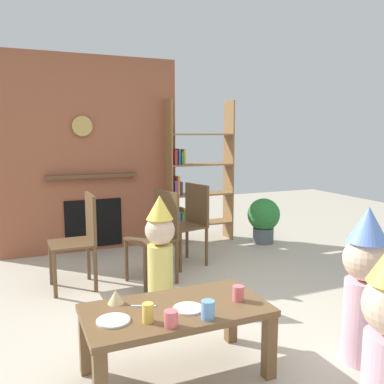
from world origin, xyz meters
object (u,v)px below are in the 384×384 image
Objects in this scene: coffee_table at (176,318)px; birthday_cake_slice at (116,297)px; paper_plate_rear at (113,321)px; paper_cup_center at (208,310)px; dining_chair_middle at (159,231)px; dining_chair_left at (81,235)px; paper_cup_near_right at (238,293)px; paper_plate_front at (188,308)px; paper_cup_near_left at (148,313)px; child_in_pink at (365,281)px; child_by_the_chairs at (160,246)px; potted_plant_tall at (264,218)px; bookshelf at (194,179)px; dining_chair_right at (190,219)px; paper_cup_far_left at (171,319)px.

birthday_cake_slice reaches higher than coffee_table.
paper_cup_center is at bearing -19.12° from paper_plate_rear.
paper_cup_center is 1.05× the size of birthday_cake_slice.
paper_plate_rear is at bearing 49.02° from dining_chair_middle.
dining_chair_left is at bearing 99.93° from coffee_table.
paper_cup_near_right reaches higher than paper_plate_rear.
paper_plate_front is at bearing -2.08° from paper_plate_rear.
paper_cup_center is (-0.28, -0.15, 0.01)m from paper_cup_near_right.
paper_cup_near_left reaches higher than coffee_table.
child_in_pink is at bearing -19.31° from paper_cup_near_right.
potted_plant_tall is at bearing 138.20° from child_by_the_chairs.
coffee_table is 1.22× the size of dining_chair_left.
child_by_the_chairs is at bearing -122.00° from bookshelf.
paper_plate_rear is (-0.44, 0.02, 0.00)m from paper_plate_front.
dining_chair_middle is 1.00× the size of dining_chair_right.
birthday_cake_slice is 0.11× the size of dining_chair_left.
bookshelf reaches higher than paper_plate_rear.
dining_chair_right reaches higher than paper_cup_center.
child_in_pink is at bearing 45.02° from child_by_the_chairs.
bookshelf is 2.02m from dining_chair_left.
paper_plate_rear is at bearing 177.92° from paper_plate_front.
potted_plant_tall is at bearing 51.74° from paper_cup_center.
birthday_cake_slice is at bearing 47.40° from dining_chair_middle.
child_by_the_chairs is at bearing 58.05° from dining_chair_middle.
paper_cup_center reaches higher than paper_plate_front.
bookshelf is at bearing 71.67° from paper_cup_near_right.
child_by_the_chairs is at bearing 68.36° from paper_cup_near_left.
paper_cup_near_right is 0.76m from birthday_cake_slice.
paper_cup_near_right is at bearing -125.89° from potted_plant_tall.
paper_cup_center is at bearing -151.32° from paper_cup_near_right.
coffee_table is at bearing 29.47° from paper_cup_near_left.
child_in_pink is at bearing -19.65° from birthday_cake_slice.
paper_cup_near_right is 0.81m from child_in_pink.
paper_plate_front is at bearing -130.72° from potted_plant_tall.
child_in_pink is (1.47, -0.53, 0.06)m from birthday_cake_slice.
dining_chair_left reaches higher than paper_plate_rear.
child_by_the_chairs is at bearing 73.60° from paper_cup_far_left.
child_in_pink is (1.04, -0.11, 0.05)m from paper_cup_center.
child_by_the_chairs reaches higher than paper_cup_far_left.
coffee_table is at bearing 132.69° from paper_plate_front.
coffee_table is at bearing 171.33° from paper_cup_near_right.
potted_plant_tall is (2.39, 2.53, -0.15)m from paper_cup_near_left.
paper_cup_far_left is at bearing -117.45° from coffee_table.
bookshelf is 1.00m from dining_chair_right.
birthday_cake_slice is 1.10m from child_by_the_chairs.
paper_plate_rear is at bearing -15.87° from child_by_the_chairs.
dining_chair_right reaches higher than potted_plant_tall.
dining_chair_right is (1.24, 0.26, 0.00)m from dining_chair_left.
coffee_table is 12.26× the size of paper_cup_far_left.
paper_plate_rear is (-0.27, 0.18, -0.04)m from paper_cup_far_left.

